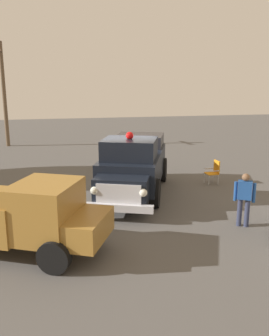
# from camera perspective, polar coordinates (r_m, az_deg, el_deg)

# --- Properties ---
(ground_plane) EXTENTS (60.00, 60.00, 0.00)m
(ground_plane) POSITION_cam_1_polar(r_m,az_deg,el_deg) (14.79, -1.59, -3.69)
(ground_plane) COLOR #514F4C
(vintage_fire_truck) EXTENTS (6.33, 4.17, 2.59)m
(vintage_fire_truck) POSITION_cam_1_polar(r_m,az_deg,el_deg) (14.27, -0.14, 0.65)
(vintage_fire_truck) COLOR black
(vintage_fire_truck) RESTS_ON ground
(parked_pickup) EXTENTS (3.67, 5.11, 1.90)m
(parked_pickup) POSITION_cam_1_polar(r_m,az_deg,el_deg) (10.02, -18.19, -6.96)
(parked_pickup) COLOR black
(parked_pickup) RESTS_ON ground
(lawn_chair_spare) EXTENTS (0.55, 0.53, 1.02)m
(lawn_chair_spare) POSITION_cam_1_polar(r_m,az_deg,el_deg) (16.15, 12.36, -0.35)
(lawn_chair_spare) COLOR #B7BABF
(lawn_chair_spare) RESTS_ON ground
(spectator_standing) EXTENTS (0.44, 0.60, 1.68)m
(spectator_standing) POSITION_cam_1_polar(r_m,az_deg,el_deg) (11.56, 16.85, -4.26)
(spectator_standing) COLOR #2D334C
(spectator_standing) RESTS_ON ground
(utility_pole) EXTENTS (1.69, 0.43, 6.86)m
(utility_pole) POSITION_cam_1_polar(r_m,az_deg,el_deg) (26.19, -19.78, 11.01)
(utility_pole) COLOR brown
(utility_pole) RESTS_ON ground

